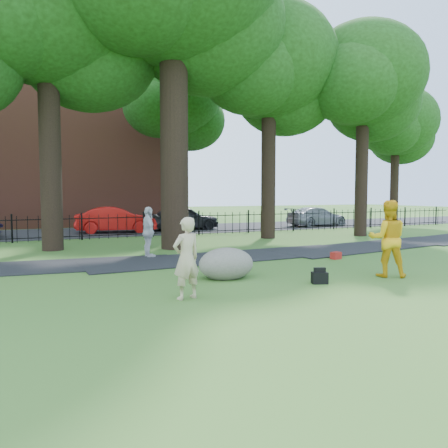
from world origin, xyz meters
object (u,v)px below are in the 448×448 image
woman (186,258)px  red_sedan (116,220)px  man (388,239)px  boulder (226,262)px

woman → red_sedan: (1.67, 16.29, -0.13)m
woman → man: size_ratio=0.85×
woman → red_sedan: woman is taller
man → boulder: 4.34m
man → boulder: (-3.99, 1.59, -0.58)m
red_sedan → man: bearing=-156.8°
man → woman: bearing=35.5°
woman → red_sedan: 16.37m
boulder → woman: bearing=-135.4°
boulder → red_sedan: size_ratio=0.33×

